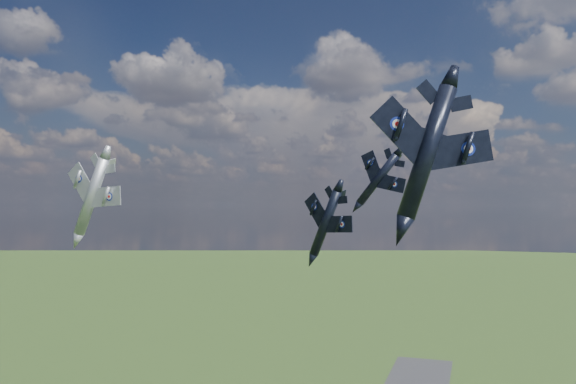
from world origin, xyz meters
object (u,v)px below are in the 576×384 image
(jet_right_navy, at_px, (427,152))
(jet_lead_navy, at_px, (325,223))
(jet_left_silver, at_px, (92,196))
(jet_high_navy, at_px, (378,179))

(jet_right_navy, bearing_deg, jet_lead_navy, 93.92)
(jet_right_navy, height_order, jet_left_silver, jet_right_navy)
(jet_lead_navy, bearing_deg, jet_right_navy, -39.70)
(jet_lead_navy, xyz_separation_m, jet_right_navy, (16.07, -33.76, 6.04))
(jet_lead_navy, distance_m, jet_high_navy, 17.20)
(jet_right_navy, bearing_deg, jet_high_navy, 81.63)
(jet_right_navy, bearing_deg, jet_left_silver, 128.20)
(jet_lead_navy, relative_size, jet_left_silver, 0.79)
(jet_high_navy, bearing_deg, jet_left_silver, -137.81)
(jet_right_navy, xyz_separation_m, jet_left_silver, (-50.42, 29.42, -2.35))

